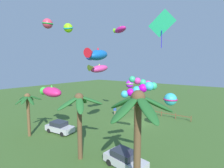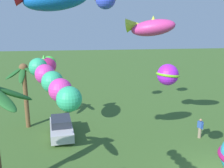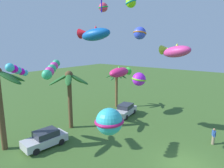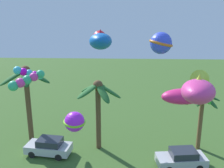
% 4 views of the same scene
% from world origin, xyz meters
% --- Properties ---
extents(ground_plane, '(120.00, 120.00, 0.00)m').
position_xyz_m(ground_plane, '(0.00, 0.00, 0.00)').
color(ground_plane, '#3D6028').
extents(palm_tree_1, '(3.97, 4.33, 6.44)m').
position_xyz_m(palm_tree_1, '(-0.46, 12.54, 4.88)').
color(palm_tree_1, brown).
rests_on(palm_tree_1, ground).
extents(palm_tree_2, '(3.10, 3.00, 5.56)m').
position_xyz_m(palm_tree_2, '(8.63, 12.83, 4.15)').
color(palm_tree_2, brown).
rests_on(palm_tree_2, ground).
extents(parked_car_0, '(4.08, 2.18, 1.51)m').
position_xyz_m(parked_car_0, '(6.47, 9.82, 0.75)').
color(parked_car_0, '#BCBCC1').
rests_on(parked_car_0, ground).
extents(parked_car_1, '(4.09, 2.20, 1.51)m').
position_xyz_m(parked_car_1, '(-4.71, 11.18, 0.75)').
color(parked_car_1, '#BCBCC1').
rests_on(parked_car_1, ground).
extents(spectator_0, '(0.49, 0.39, 1.59)m').
position_xyz_m(spectator_0, '(5.01, -0.99, 0.81)').
color(spectator_0, gray).
rests_on(spectator_0, ground).
extents(kite_tube_0, '(2.31, 1.73, 1.29)m').
position_xyz_m(kite_tube_0, '(-5.29, 8.83, 7.34)').
color(kite_tube_0, '#32B87C').
extents(kite_ball_1, '(1.51, 1.51, 1.08)m').
position_xyz_m(kite_ball_1, '(4.82, 12.06, 13.56)').
color(kite_ball_1, '#E43A5B').
extents(kite_fish_3, '(2.42, 3.76, 1.60)m').
position_xyz_m(kite_fish_3, '(5.23, 3.23, 8.56)').
color(kite_fish_3, '#DE398F').
extents(kite_fish_5, '(3.85, 1.86, 1.58)m').
position_xyz_m(kite_fish_5, '(6.64, 10.80, 5.68)').
color(kite_fish_5, '#E02372').
extents(kite_ball_6, '(1.46, 1.46, 1.27)m').
position_xyz_m(kite_ball_6, '(3.85, 6.47, 10.33)').
color(kite_ball_6, blue).
extents(kite_fish_7, '(1.95, 3.70, 1.59)m').
position_xyz_m(kite_fish_7, '(0.09, 9.32, 10.17)').
color(kite_fish_7, blue).
extents(kite_ball_8, '(1.69, 1.68, 1.16)m').
position_xyz_m(kite_ball_8, '(5.56, 8.66, 13.81)').
color(kite_ball_8, '#92EC14').
extents(kite_ball_9, '(2.40, 2.40, 1.54)m').
position_xyz_m(kite_ball_9, '(-5.95, 2.78, 4.90)').
color(kite_ball_9, '#34BBCC').
extents(kite_ball_10, '(1.62, 1.62, 1.06)m').
position_xyz_m(kite_ball_10, '(-0.82, 3.81, 6.51)').
color(kite_ball_10, '#B123E9').
extents(kite_tube_11, '(2.21, 1.43, 1.27)m').
position_xyz_m(kite_tube_11, '(-6.32, 11.98, 7.17)').
color(kite_tube_11, '#3BC1DE').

